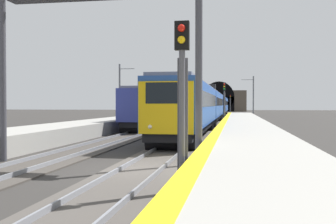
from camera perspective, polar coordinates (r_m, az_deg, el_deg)
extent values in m
plane|color=#302D2B|center=(14.84, -3.38, -8.21)|extent=(320.00, 320.00, 0.00)
cube|color=#9E9B93|center=(14.42, 12.31, -6.51)|extent=(112.00, 3.81, 1.00)
cube|color=yellow|center=(14.38, 5.70, -4.50)|extent=(112.00, 0.50, 0.01)
cube|color=#4C4742|center=(14.84, -3.38, -8.10)|extent=(160.00, 2.74, 0.06)
cube|color=gray|center=(15.00, -6.08, -7.60)|extent=(160.00, 0.07, 0.15)
cube|color=gray|center=(14.68, -0.62, -7.78)|extent=(160.00, 0.07, 0.15)
cube|color=#423D38|center=(16.44, -19.03, -7.26)|extent=(160.00, 2.86, 0.06)
cube|color=gray|center=(16.77, -21.20, -6.74)|extent=(160.00, 0.07, 0.15)
cube|color=gray|center=(16.09, -16.78, -7.04)|extent=(160.00, 0.07, 0.15)
cube|color=#264C99|center=(29.26, 3.11, 1.05)|extent=(20.33, 2.79, 2.81)
cube|color=black|center=(29.26, 3.11, 1.73)|extent=(19.52, 2.82, 0.96)
cube|color=slate|center=(29.30, 3.11, 3.99)|extent=(19.72, 2.37, 0.20)
cube|color=black|center=(29.30, 3.11, -2.06)|extent=(19.92, 2.45, 0.51)
cylinder|color=black|center=(20.71, 0.40, -4.28)|extent=(0.93, 2.56, 0.92)
cylinder|color=black|center=(22.48, 1.13, -3.85)|extent=(0.93, 2.56, 0.92)
cylinder|color=black|center=(36.20, 4.33, -1.98)|extent=(0.93, 2.56, 0.92)
cylinder|color=black|center=(37.99, 4.58, -1.84)|extent=(0.93, 2.56, 0.92)
cube|color=#E5B20F|center=(19.15, -0.30, 0.61)|extent=(0.12, 2.67, 2.53)
cube|color=black|center=(19.11, -0.33, 2.72)|extent=(0.04, 1.95, 1.01)
sphere|color=#F2EACC|center=(19.01, 1.94, -2.15)|extent=(0.20, 0.20, 0.20)
sphere|color=#F2EACC|center=(19.27, -2.57, -2.11)|extent=(0.20, 0.20, 0.20)
cube|color=#264C99|center=(50.15, 5.79, 1.06)|extent=(20.33, 2.79, 2.81)
cube|color=black|center=(50.15, 5.80, 1.43)|extent=(19.52, 2.82, 0.89)
cube|color=slate|center=(50.17, 5.80, 2.78)|extent=(19.72, 2.37, 0.20)
cube|color=black|center=(50.17, 5.79, -0.76)|extent=(19.92, 2.45, 0.51)
cylinder|color=black|center=(41.27, 4.98, -1.61)|extent=(0.93, 2.56, 0.92)
cylinder|color=black|center=(43.06, 5.17, -1.50)|extent=(0.93, 2.56, 0.92)
cylinder|color=black|center=(57.32, 6.26, -0.86)|extent=(0.93, 2.56, 0.92)
cylinder|color=black|center=(59.12, 6.36, -0.80)|extent=(0.93, 2.56, 0.92)
cube|color=#264C99|center=(71.08, 6.90, 1.06)|extent=(20.33, 2.79, 2.81)
cube|color=black|center=(71.08, 6.90, 1.37)|extent=(19.52, 2.82, 1.00)
cube|color=slate|center=(71.10, 6.90, 2.28)|extent=(19.72, 2.37, 0.20)
cube|color=black|center=(71.10, 6.90, -0.22)|extent=(19.92, 2.45, 0.51)
cylinder|color=black|center=(62.24, 6.52, -0.70)|extent=(0.93, 2.56, 0.92)
cylinder|color=black|center=(64.03, 6.61, -0.65)|extent=(0.93, 2.56, 0.92)
cylinder|color=black|center=(78.19, 7.13, -0.34)|extent=(0.93, 2.56, 0.92)
cylinder|color=black|center=(79.98, 7.19, -0.31)|extent=(0.93, 2.56, 0.92)
cube|color=#264C99|center=(92.03, 7.50, 1.06)|extent=(20.33, 2.79, 2.81)
cube|color=black|center=(92.03, 7.50, 1.26)|extent=(19.52, 2.82, 0.83)
cube|color=slate|center=(92.04, 7.50, 2.00)|extent=(19.72, 2.37, 0.20)
cube|color=black|center=(92.04, 7.50, 0.07)|extent=(19.92, 2.45, 0.51)
cylinder|color=black|center=(83.17, 7.28, -0.26)|extent=(0.93, 2.56, 0.92)
cylinder|color=black|center=(84.97, 7.33, -0.23)|extent=(0.93, 2.56, 0.92)
cylinder|color=black|center=(99.13, 7.64, -0.04)|extent=(0.93, 2.56, 0.92)
cylinder|color=black|center=(100.93, 7.68, -0.02)|extent=(0.93, 2.56, 0.92)
cube|color=black|center=(50.19, 5.80, 3.41)|extent=(1.30, 1.67, 0.90)
cube|color=navy|center=(41.72, -1.22, 1.00)|extent=(20.92, 3.07, 2.68)
cube|color=black|center=(41.72, -1.22, 1.60)|extent=(20.09, 3.08, 0.76)
cube|color=slate|center=(41.74, -1.22, 2.98)|extent=(20.29, 2.64, 0.20)
cube|color=black|center=(41.75, -1.22, -1.10)|extent=(20.50, 2.72, 0.52)
cylinder|color=black|center=(51.05, 0.89, -1.07)|extent=(0.98, 2.59, 0.95)
cylinder|color=black|center=(49.28, 0.55, -1.15)|extent=(0.98, 2.59, 0.95)
cylinder|color=black|center=(34.31, -3.77, -2.13)|extent=(0.98, 2.59, 0.95)
cylinder|color=black|center=(32.57, -4.54, -2.30)|extent=(0.98, 2.59, 0.95)
cube|color=yellow|center=(52.04, 1.08, 0.82)|extent=(0.15, 2.69, 2.33)
cube|color=black|center=(52.09, 1.09, 1.61)|extent=(0.06, 1.96, 0.97)
sphere|color=#F2EACC|center=(52.24, 0.25, -0.07)|extent=(0.20, 0.20, 0.20)
sphere|color=#F2EACC|center=(51.99, 1.93, -0.07)|extent=(0.20, 0.20, 0.20)
cube|color=navy|center=(63.11, 2.45, 1.03)|extent=(20.92, 3.07, 2.68)
cube|color=black|center=(63.11, 2.45, 1.36)|extent=(20.09, 3.08, 0.83)
cube|color=slate|center=(63.12, 2.45, 2.34)|extent=(20.29, 2.64, 0.20)
cube|color=black|center=(63.13, 2.45, -0.36)|extent=(20.50, 2.72, 0.52)
cylinder|color=black|center=(72.43, 3.46, -0.44)|extent=(0.98, 2.59, 0.95)
cylinder|color=black|center=(70.65, 3.28, -0.48)|extent=(0.98, 2.59, 0.95)
cylinder|color=black|center=(55.65, 1.39, -0.90)|extent=(0.98, 2.59, 0.95)
cylinder|color=black|center=(53.87, 1.09, -0.96)|extent=(0.98, 2.59, 0.95)
cube|color=navy|center=(84.62, 4.26, 1.04)|extent=(20.92, 3.07, 2.68)
cube|color=black|center=(84.62, 4.26, 1.28)|extent=(20.09, 3.08, 0.81)
cube|color=slate|center=(84.64, 4.26, 2.02)|extent=(20.29, 2.64, 0.20)
cube|color=black|center=(84.64, 4.26, 0.00)|extent=(20.50, 2.72, 0.52)
cylinder|color=black|center=(94.00, 4.86, -0.09)|extent=(0.98, 2.59, 0.95)
cylinder|color=black|center=(92.21, 4.75, -0.11)|extent=(0.98, 2.59, 0.95)
cylinder|color=black|center=(77.09, 3.67, -0.35)|extent=(0.98, 2.59, 0.95)
cylinder|color=black|center=(75.30, 3.51, -0.38)|extent=(0.98, 2.59, 0.95)
cube|color=black|center=(63.14, 2.45, 2.84)|extent=(1.32, 1.70, 0.90)
cylinder|color=#4C4C54|center=(10.58, 1.99, -1.55)|extent=(0.16, 0.16, 3.82)
cube|color=black|center=(10.72, 2.00, 10.75)|extent=(0.20, 0.38, 0.75)
cube|color=#4C4C54|center=(10.72, 2.09, -1.52)|extent=(0.04, 0.28, 3.44)
sphere|color=red|center=(10.63, 1.91, 11.80)|extent=(0.20, 0.20, 0.20)
sphere|color=yellow|center=(10.57, 1.91, 10.20)|extent=(0.20, 0.20, 0.20)
cylinder|color=#4C4C54|center=(50.69, 7.97, 0.67)|extent=(0.16, 0.16, 4.08)
cube|color=black|center=(50.74, 7.98, 3.56)|extent=(0.20, 0.38, 1.05)
cube|color=#4C4C54|center=(50.83, 7.98, 0.67)|extent=(0.04, 0.28, 3.67)
sphere|color=red|center=(50.63, 7.98, 3.94)|extent=(0.20, 0.20, 0.20)
sphere|color=yellow|center=(50.61, 7.98, 3.60)|extent=(0.20, 0.20, 0.20)
sphere|color=green|center=(50.60, 7.98, 3.26)|extent=(0.20, 0.20, 0.20)
cylinder|color=#4C4C54|center=(107.92, 8.81, 0.91)|extent=(0.16, 0.16, 4.18)
cube|color=black|center=(107.94, 8.81, 2.22)|extent=(0.20, 0.38, 0.75)
cube|color=#4C4C54|center=(108.06, 8.81, 0.91)|extent=(0.04, 0.28, 3.76)
sphere|color=red|center=(107.82, 8.81, 2.31)|extent=(0.20, 0.20, 0.20)
sphere|color=yellow|center=(107.81, 8.81, 2.15)|extent=(0.20, 0.20, 0.20)
cylinder|color=#3F3F47|center=(18.34, -22.36, 4.67)|extent=(0.28, 0.28, 7.14)
cylinder|color=#3F3F47|center=(15.65, 4.38, 5.38)|extent=(0.28, 0.28, 7.14)
cube|color=#51473D|center=(136.73, 7.22, 1.56)|extent=(2.43, 18.27, 7.08)
cube|color=black|center=(135.46, 7.20, 1.11)|extent=(0.12, 10.23, 4.96)
cylinder|color=black|center=(135.49, 7.20, 2.16)|extent=(0.12, 10.23, 10.23)
cylinder|color=#595B60|center=(70.40, 11.99, 2.06)|extent=(0.22, 0.22, 7.24)
cylinder|color=#595B60|center=(70.48, 11.17, 4.51)|extent=(0.08, 2.04, 0.08)
cylinder|color=#595B60|center=(49.86, -6.86, 2.55)|extent=(0.22, 0.22, 7.36)
cylinder|color=#595B60|center=(49.78, -5.82, 6.11)|extent=(0.08, 1.88, 0.08)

